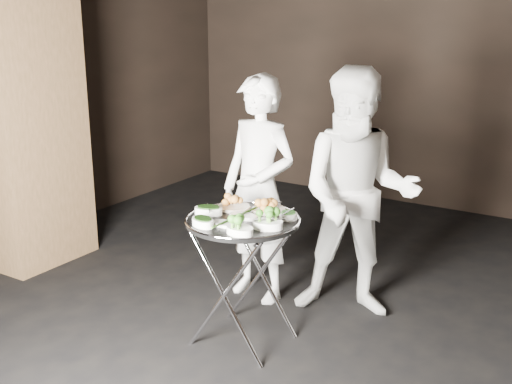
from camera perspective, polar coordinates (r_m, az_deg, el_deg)
The scene contains 17 objects.
floor at distance 4.08m, azimuth 1.31°, elevation -14.43°, with size 6.00×7.00×0.05m, color black.
wall_back at distance 6.80m, azimuth 17.11°, elevation 10.87°, with size 6.00×0.05×3.00m, color black.
column_left at distance 5.51m, azimuth -20.84°, elevation 9.43°, with size 0.80×0.80×3.00m, color brown.
tray_stand at distance 4.00m, azimuth -1.15°, elevation -7.40°, with size 0.55×0.46×0.80m.
serving_tray at distance 3.87m, azimuth -1.18°, elevation -2.55°, with size 0.70×0.70×0.04m.
potato_plate_a at distance 4.06m, azimuth -2.00°, elevation -1.03°, with size 0.20×0.20×0.07m.
potato_plate_b at distance 4.00m, azimuth 1.13°, elevation -1.25°, with size 0.21×0.21×0.08m.
greens_bowl at distance 3.86m, azimuth 2.89°, elevation -2.03°, with size 0.11×0.11×0.06m.
asparagus_plate_a at distance 3.89m, azimuth -1.12°, elevation -2.05°, with size 0.20×0.11×0.04m.
asparagus_plate_b at distance 3.75m, azimuth -2.67°, elevation -2.76°, with size 0.19×0.11×0.04m.
spinach_bowl_a at distance 3.95m, azimuth -4.24°, elevation -1.56°, with size 0.20×0.17×0.07m.
spinach_bowl_b at distance 3.75m, azimuth -4.75°, elevation -2.57°, with size 0.19×0.16×0.07m.
broccoli_bowl_a at distance 3.70m, azimuth 1.05°, elevation -2.75°, with size 0.21×0.18×0.07m.
broccoli_bowl_b at distance 3.61m, azimuth -1.45°, elevation -3.29°, with size 0.19×0.15×0.07m.
serving_utensils at distance 3.90m, azimuth -0.43°, elevation -1.52°, with size 0.58×0.41×0.01m.
waiter_left at distance 4.52m, azimuth 0.25°, elevation 0.22°, with size 0.59×0.39×1.62m, color white.
waiter_right at distance 4.30m, azimuth 9.03°, elevation -0.28°, with size 0.82×0.64×1.69m, color white.
Camera 1 is at (1.79, -3.02, 2.05)m, focal length 45.00 mm.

